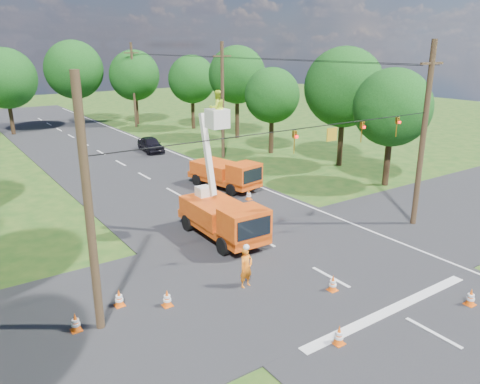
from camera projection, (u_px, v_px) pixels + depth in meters
ground at (144, 176)px, 36.06m from camera, size 140.00×140.00×0.00m
road_main at (144, 176)px, 36.06m from camera, size 12.00×100.00×0.06m
road_cross at (300, 261)px, 21.93m from camera, size 56.00×10.00×0.07m
stop_bar at (391, 311)px, 17.84m from camera, size 9.00×0.45×0.02m
edge_line at (207, 166)px, 39.09m from camera, size 0.12×90.00×0.02m
bucket_truck at (223, 210)px, 24.01m from camera, size 2.48×5.97×7.62m
second_truck at (226, 173)px, 32.78m from camera, size 3.07×5.86×2.09m
ground_worker at (246, 267)px, 19.36m from camera, size 0.72×0.54×1.79m
distant_car at (151, 144)px, 44.22m from camera, size 2.09×4.29×1.41m
traffic_cone_0 at (339, 335)px, 15.75m from camera, size 0.38×0.38×0.71m
traffic_cone_1 at (471, 297)px, 18.12m from camera, size 0.38×0.38×0.71m
traffic_cone_2 at (257, 220)px, 26.10m from camera, size 0.38×0.38×0.71m
traffic_cone_3 at (249, 195)px, 30.50m from camera, size 0.38×0.38×0.71m
traffic_cone_4 at (167, 298)px, 18.04m from camera, size 0.38×0.38×0.71m
traffic_cone_5 at (119, 298)px, 18.04m from camera, size 0.38×0.38×0.71m
traffic_cone_6 at (76, 322)px, 16.47m from camera, size 0.38×0.38×0.71m
traffic_cone_7 at (218, 171)px, 36.30m from camera, size 0.38×0.38×0.71m
traffic_cone_8 at (333, 283)px, 19.18m from camera, size 0.38×0.38×0.71m
pole_right_near at (423, 135)px, 24.99m from camera, size 1.80×0.30×10.00m
pole_right_mid at (223, 100)px, 40.70m from camera, size 1.80×0.30×10.00m
pole_right_far at (134, 85)px, 56.41m from camera, size 1.80×0.30×10.00m
pole_left at (89, 210)px, 15.43m from camera, size 0.30×0.30×9.00m
signal_span at (342, 132)px, 21.36m from camera, size 18.00×0.29×1.07m
tree_right_a at (392, 108)px, 32.27m from camera, size 5.40×5.40×8.28m
tree_right_b at (344, 87)px, 37.53m from camera, size 6.40×6.40×9.65m
tree_right_c at (272, 96)px, 42.39m from camera, size 5.00×5.00×7.83m
tree_right_d at (237, 75)px, 49.13m from camera, size 6.00×6.00×9.70m
tree_right_e at (192, 79)px, 55.14m from camera, size 5.60×5.60×8.63m
tree_far_a at (6, 78)px, 51.14m from camera, size 6.60×6.60×9.50m
tree_far_b at (74, 70)px, 56.85m from camera, size 7.00×7.00×10.32m
tree_far_c at (134, 75)px, 58.23m from camera, size 6.20×6.20×9.18m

